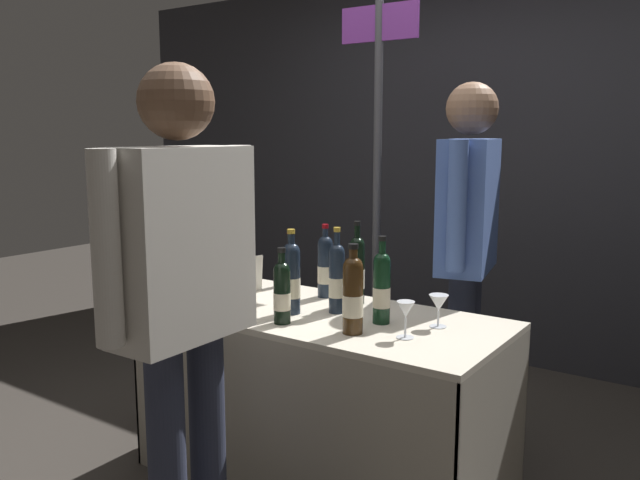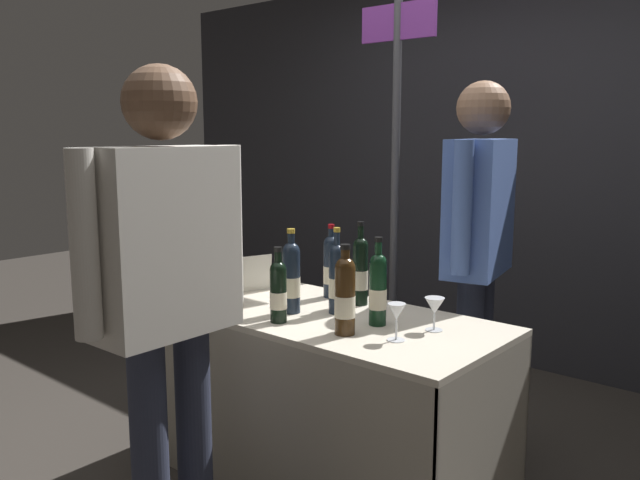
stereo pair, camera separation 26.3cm
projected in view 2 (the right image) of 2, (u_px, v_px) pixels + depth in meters
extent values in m
cube|color=#2D2D33|center=(526.00, 168.00, 4.08)|extent=(6.04, 0.12, 2.51)
cube|color=beige|center=(320.00, 315.00, 2.69)|extent=(1.51, 0.68, 0.02)
cube|color=#ABA392|center=(263.00, 428.00, 2.50)|extent=(1.51, 0.01, 0.72)
cube|color=#ABA392|center=(368.00, 379.00, 3.00)|extent=(1.51, 0.01, 0.72)
cube|color=#ABA392|center=(204.00, 361.00, 3.23)|extent=(0.01, 0.68, 0.72)
cube|color=#ABA392|center=(485.00, 458.00, 2.27)|extent=(0.01, 0.68, 0.72)
cylinder|color=black|center=(360.00, 275.00, 2.79)|extent=(0.07, 0.07, 0.26)
sphere|color=black|center=(361.00, 245.00, 2.77)|extent=(0.06, 0.06, 0.06)
cylinder|color=black|center=(361.00, 236.00, 2.76)|extent=(0.02, 0.02, 0.08)
cylinder|color=black|center=(361.00, 224.00, 2.75)|extent=(0.03, 0.03, 0.02)
cylinder|color=beige|center=(360.00, 280.00, 2.79)|extent=(0.07, 0.07, 0.08)
cylinder|color=black|center=(278.00, 296.00, 2.53)|extent=(0.07, 0.07, 0.21)
sphere|color=black|center=(278.00, 269.00, 2.52)|extent=(0.06, 0.06, 0.06)
cylinder|color=black|center=(278.00, 261.00, 2.51)|extent=(0.03, 0.03, 0.07)
cylinder|color=black|center=(278.00, 249.00, 2.50)|extent=(0.03, 0.03, 0.02)
cylinder|color=beige|center=(278.00, 300.00, 2.54)|extent=(0.07, 0.07, 0.07)
cylinder|color=black|center=(378.00, 294.00, 2.49)|extent=(0.07, 0.07, 0.24)
sphere|color=black|center=(378.00, 262.00, 2.47)|extent=(0.07, 0.07, 0.07)
cylinder|color=black|center=(378.00, 252.00, 2.47)|extent=(0.03, 0.03, 0.08)
cylinder|color=black|center=(379.00, 239.00, 2.46)|extent=(0.03, 0.03, 0.02)
cylinder|color=beige|center=(378.00, 299.00, 2.50)|extent=(0.07, 0.07, 0.08)
cylinder|color=#192333|center=(291.00, 282.00, 2.66)|extent=(0.07, 0.07, 0.26)
sphere|color=#192333|center=(291.00, 251.00, 2.64)|extent=(0.07, 0.07, 0.07)
cylinder|color=#192333|center=(291.00, 242.00, 2.64)|extent=(0.03, 0.03, 0.07)
cylinder|color=#B7932D|center=(291.00, 231.00, 2.63)|extent=(0.03, 0.03, 0.02)
cylinder|color=beige|center=(291.00, 287.00, 2.67)|extent=(0.07, 0.07, 0.08)
cylinder|color=#192333|center=(337.00, 283.00, 2.66)|extent=(0.06, 0.06, 0.25)
sphere|color=#192333|center=(337.00, 252.00, 2.64)|extent=(0.06, 0.06, 0.06)
cylinder|color=#192333|center=(337.00, 242.00, 2.63)|extent=(0.02, 0.02, 0.08)
cylinder|color=#B7932D|center=(337.00, 230.00, 2.62)|extent=(0.03, 0.03, 0.02)
cylinder|color=beige|center=(337.00, 288.00, 2.66)|extent=(0.07, 0.07, 0.08)
cylinder|color=#192333|center=(331.00, 270.00, 2.92)|extent=(0.07, 0.07, 0.24)
sphere|color=#192333|center=(331.00, 243.00, 2.90)|extent=(0.07, 0.07, 0.07)
cylinder|color=#192333|center=(331.00, 236.00, 2.89)|extent=(0.02, 0.02, 0.07)
cylinder|color=maroon|center=(331.00, 226.00, 2.88)|extent=(0.03, 0.03, 0.02)
cylinder|color=beige|center=(331.00, 275.00, 2.92)|extent=(0.07, 0.07, 0.08)
cylinder|color=#38230F|center=(345.00, 301.00, 2.38)|extent=(0.08, 0.08, 0.25)
sphere|color=#38230F|center=(345.00, 267.00, 2.36)|extent=(0.07, 0.07, 0.07)
cylinder|color=#38230F|center=(345.00, 258.00, 2.35)|extent=(0.03, 0.03, 0.07)
cylinder|color=black|center=(345.00, 247.00, 2.34)|extent=(0.04, 0.04, 0.02)
cylinder|color=beige|center=(345.00, 306.00, 2.38)|extent=(0.08, 0.08, 0.08)
cylinder|color=silver|center=(396.00, 340.00, 2.32)|extent=(0.06, 0.06, 0.00)
cylinder|color=silver|center=(396.00, 330.00, 2.32)|extent=(0.01, 0.01, 0.07)
cone|color=silver|center=(397.00, 312.00, 2.31)|extent=(0.07, 0.07, 0.06)
cylinder|color=silver|center=(434.00, 330.00, 2.44)|extent=(0.06, 0.06, 0.00)
cylinder|color=silver|center=(434.00, 322.00, 2.44)|extent=(0.01, 0.01, 0.06)
cone|color=silver|center=(435.00, 306.00, 2.43)|extent=(0.07, 0.07, 0.06)
cylinder|color=silver|center=(232.00, 285.00, 2.76)|extent=(0.10, 0.10, 0.18)
cylinder|color=#38722D|center=(234.00, 251.00, 2.74)|extent=(0.04, 0.06, 0.29)
ellipsoid|color=red|center=(232.00, 216.00, 2.68)|extent=(0.03, 0.03, 0.05)
cylinder|color=#38722D|center=(235.00, 257.00, 2.75)|extent=(0.04, 0.04, 0.23)
ellipsoid|color=gold|center=(235.00, 229.00, 2.76)|extent=(0.03, 0.03, 0.05)
cylinder|color=#38722D|center=(237.00, 257.00, 2.73)|extent=(0.01, 0.05, 0.25)
ellipsoid|color=red|center=(232.00, 228.00, 2.70)|extent=(0.03, 0.03, 0.05)
cylinder|color=#38722D|center=(234.00, 261.00, 2.76)|extent=(0.01, 0.02, 0.20)
ellipsoid|color=gold|center=(233.00, 238.00, 2.73)|extent=(0.03, 0.03, 0.05)
cylinder|color=#38722D|center=(233.00, 257.00, 2.77)|extent=(0.02, 0.04, 0.23)
ellipsoid|color=#E05B1E|center=(233.00, 229.00, 2.77)|extent=(0.03, 0.03, 0.05)
cylinder|color=#38722D|center=(235.00, 257.00, 2.73)|extent=(0.02, 0.04, 0.24)
ellipsoid|color=#E05B1E|center=(237.00, 228.00, 2.73)|extent=(0.03, 0.03, 0.05)
cube|color=silver|center=(254.00, 273.00, 3.03)|extent=(0.08, 0.17, 0.17)
cylinder|color=#2D3347|center=(478.00, 357.00, 3.10)|extent=(0.12, 0.12, 0.84)
cylinder|color=#2D3347|center=(468.00, 369.00, 2.95)|extent=(0.12, 0.12, 0.84)
cube|color=#4C6BB7|center=(480.00, 207.00, 2.91)|extent=(0.30, 0.47, 0.60)
sphere|color=#8C664C|center=(483.00, 108.00, 2.84)|extent=(0.23, 0.23, 0.23)
cylinder|color=#4C6BB7|center=(495.00, 197.00, 3.13)|extent=(0.08, 0.08, 0.55)
cylinder|color=#4C6BB7|center=(462.00, 208.00, 2.68)|extent=(0.08, 0.08, 0.55)
cylinder|color=#2D3347|center=(150.00, 464.00, 2.11)|extent=(0.12, 0.12, 0.84)
cylinder|color=#2D3347|center=(194.00, 444.00, 2.25)|extent=(0.12, 0.12, 0.84)
cube|color=beige|center=(165.00, 241.00, 2.06)|extent=(0.22, 0.46, 0.59)
sphere|color=brown|center=(159.00, 102.00, 1.99)|extent=(0.23, 0.23, 0.23)
cylinder|color=beige|center=(84.00, 245.00, 1.85)|extent=(0.08, 0.08, 0.55)
cylinder|color=beige|center=(230.00, 225.00, 2.27)|extent=(0.08, 0.08, 0.55)
cylinder|color=#47474C|center=(395.00, 207.00, 3.52)|extent=(0.04, 0.04, 2.15)
cube|color=#7A3393|center=(398.00, 22.00, 3.37)|extent=(0.45, 0.02, 0.18)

